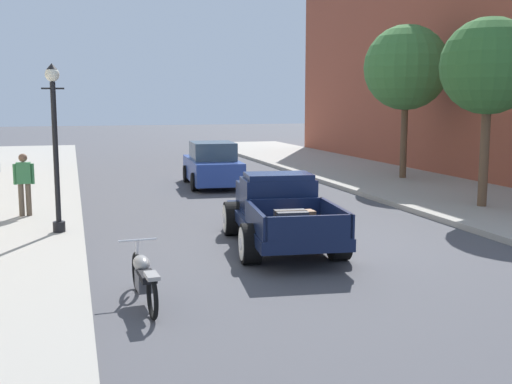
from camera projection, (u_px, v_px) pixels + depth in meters
The scene contains 8 objects.
ground_plane at pixel (295, 244), 13.95m from camera, with size 140.00×140.00×0.00m, color #47474C.
hotrod_truck_navy at pixel (279, 211), 13.90m from camera, with size 2.54×5.07×1.58m.
motorcycle_parked at pixel (144, 277), 9.78m from camera, with size 0.62×2.12×0.93m.
car_background_blue at pixel (212, 166), 23.41m from camera, with size 2.08×4.40×1.65m.
pedestrian_sidewalk_left at pixel (24, 181), 16.45m from camera, with size 0.53×0.22×1.65m.
street_lamp_near at pixel (55, 135), 14.24m from camera, with size 0.50×0.32×3.85m.
street_tree_nearest at pixel (489, 67), 17.57m from camera, with size 2.72×2.72×5.34m.
street_tree_second at pixel (406, 68), 24.18m from camera, with size 3.27×3.27×5.92m.
Camera 1 is at (-4.68, -12.84, 3.17)m, focal length 44.01 mm.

